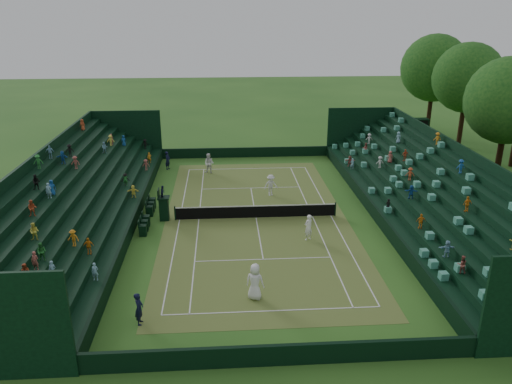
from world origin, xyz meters
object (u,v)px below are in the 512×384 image
(player_near_east, at_px, (308,227))
(player_far_west, at_px, (209,163))
(player_far_east, at_px, (271,185))
(tennis_net, at_px, (256,211))
(player_near_west, at_px, (255,282))
(umpire_chair, at_px, (164,205))

(player_near_east, height_order, player_far_west, player_far_west)
(player_far_west, xyz_separation_m, player_far_east, (5.08, -6.20, -0.05))
(tennis_net, relative_size, player_near_west, 5.85)
(player_near_west, bearing_deg, player_far_east, -77.52)
(player_near_west, height_order, player_near_east, player_near_west)
(player_far_west, bearing_deg, umpire_chair, -83.02)
(player_far_west, bearing_deg, player_near_west, -59.94)
(player_near_west, xyz_separation_m, player_far_east, (2.28, 15.24, -0.12))
(tennis_net, xyz_separation_m, player_near_west, (-0.78, -10.66, 0.47))
(tennis_net, distance_m, player_near_west, 10.70)
(tennis_net, height_order, player_near_west, player_near_west)
(player_near_west, xyz_separation_m, player_far_west, (-2.80, 21.45, -0.07))
(umpire_chair, distance_m, player_near_east, 10.48)
(tennis_net, relative_size, player_near_east, 6.63)
(player_near_west, bearing_deg, player_far_west, -61.59)
(player_far_west, bearing_deg, player_near_east, -42.66)
(player_far_west, bearing_deg, player_far_east, -28.06)
(umpire_chair, xyz_separation_m, player_near_west, (5.78, -10.78, -0.11))
(player_far_east, bearing_deg, umpire_chair, -162.90)
(player_near_east, xyz_separation_m, player_far_east, (-1.64, 8.41, -0.00))
(tennis_net, relative_size, umpire_chair, 4.51)
(tennis_net, distance_m, umpire_chair, 6.59)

